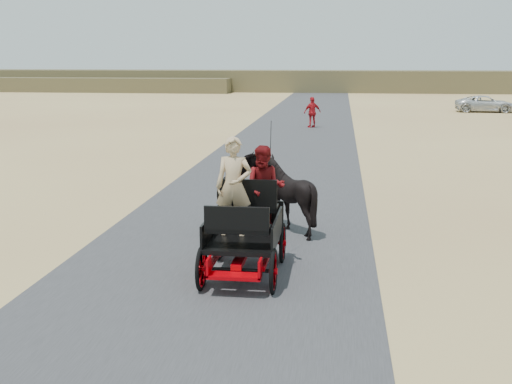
# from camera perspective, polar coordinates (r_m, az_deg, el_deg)

# --- Properties ---
(ground) EXTENTS (140.00, 140.00, 0.00)m
(ground) POSITION_cam_1_polar(r_m,az_deg,el_deg) (13.60, -2.36, -4.78)
(ground) COLOR tan
(road) EXTENTS (6.00, 140.00, 0.01)m
(road) POSITION_cam_1_polar(r_m,az_deg,el_deg) (13.60, -2.36, -4.76)
(road) COLOR #38383A
(road) RESTS_ON ground
(ridge_far) EXTENTS (140.00, 6.00, 2.40)m
(ridge_far) POSITION_cam_1_polar(r_m,az_deg,el_deg) (74.91, 5.86, 9.78)
(ridge_far) COLOR brown
(ridge_far) RESTS_ON ground
(ridge_near) EXTENTS (40.00, 4.00, 1.60)m
(ridge_near) POSITION_cam_1_polar(r_m,az_deg,el_deg) (77.89, -17.19, 9.10)
(ridge_near) COLOR brown
(ridge_near) RESTS_ON ground
(carriage) EXTENTS (1.30, 2.40, 0.72)m
(carriage) POSITION_cam_1_polar(r_m,az_deg,el_deg) (11.78, -1.02, -5.60)
(carriage) COLOR black
(carriage) RESTS_ON ground
(horse_left) EXTENTS (0.91, 2.01, 1.70)m
(horse_left) POSITION_cam_1_polar(r_m,az_deg,el_deg) (14.60, -1.42, -0.17)
(horse_left) COLOR black
(horse_left) RESTS_ON ground
(horse_right) EXTENTS (1.37, 1.54, 1.70)m
(horse_right) POSITION_cam_1_polar(r_m,az_deg,el_deg) (14.47, 2.88, -0.28)
(horse_right) COLOR black
(horse_right) RESTS_ON ground
(driver_man) EXTENTS (0.66, 0.43, 1.80)m
(driver_man) POSITION_cam_1_polar(r_m,az_deg,el_deg) (11.54, -1.99, 0.49)
(driver_man) COLOR tan
(driver_man) RESTS_ON carriage
(passenger_woman) EXTENTS (0.77, 0.60, 1.58)m
(passenger_woman) POSITION_cam_1_polar(r_m,az_deg,el_deg) (12.03, 0.80, 0.42)
(passenger_woman) COLOR #660C0F
(passenger_woman) RESTS_ON carriage
(pedestrian) EXTENTS (1.09, 0.84, 1.73)m
(pedestrian) POSITION_cam_1_polar(r_m,az_deg,el_deg) (36.40, 5.03, 7.07)
(pedestrian) COLOR red
(pedestrian) RESTS_ON ground
(car_d) EXTENTS (4.30, 2.12, 1.17)m
(car_d) POSITION_cam_1_polar(r_m,az_deg,el_deg) (49.58, 19.74, 7.38)
(car_d) COLOR silver
(car_d) RESTS_ON ground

